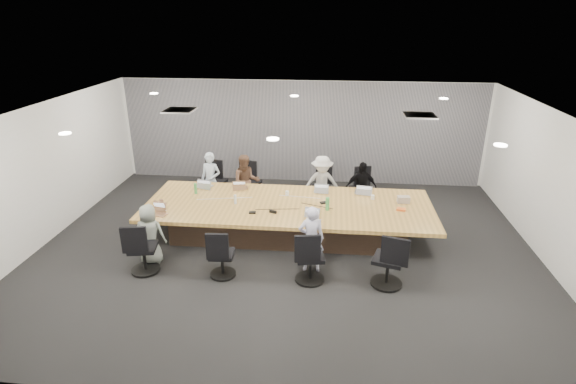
# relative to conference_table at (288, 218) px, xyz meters

# --- Properties ---
(floor) EXTENTS (10.00, 8.00, 0.00)m
(floor) POSITION_rel_conference_table_xyz_m (0.00, -0.50, -0.40)
(floor) COLOR black
(floor) RESTS_ON ground
(ceiling) EXTENTS (10.00, 8.00, 0.00)m
(ceiling) POSITION_rel_conference_table_xyz_m (0.00, -0.50, 2.40)
(ceiling) COLOR white
(ceiling) RESTS_ON wall_back
(wall_back) EXTENTS (10.00, 0.00, 2.80)m
(wall_back) POSITION_rel_conference_table_xyz_m (0.00, 3.50, 1.00)
(wall_back) COLOR silver
(wall_back) RESTS_ON ground
(wall_front) EXTENTS (10.00, 0.00, 2.80)m
(wall_front) POSITION_rel_conference_table_xyz_m (0.00, -4.50, 1.00)
(wall_front) COLOR silver
(wall_front) RESTS_ON ground
(wall_left) EXTENTS (0.00, 8.00, 2.80)m
(wall_left) POSITION_rel_conference_table_xyz_m (-5.00, -0.50, 1.00)
(wall_left) COLOR silver
(wall_left) RESTS_ON ground
(wall_right) EXTENTS (0.00, 8.00, 2.80)m
(wall_right) POSITION_rel_conference_table_xyz_m (5.00, -0.50, 1.00)
(wall_right) COLOR silver
(wall_right) RESTS_ON ground
(curtain) EXTENTS (9.80, 0.04, 2.80)m
(curtain) POSITION_rel_conference_table_xyz_m (0.00, 3.42, 1.00)
(curtain) COLOR slate
(curtain) RESTS_ON ground
(conference_table) EXTENTS (6.00, 2.20, 0.74)m
(conference_table) POSITION_rel_conference_table_xyz_m (0.00, 0.00, 0.00)
(conference_table) COLOR #3D2C21
(conference_table) RESTS_ON ground
(chair_0) EXTENTS (0.71, 0.71, 0.86)m
(chair_0) POSITION_rel_conference_table_xyz_m (-2.03, 1.70, 0.03)
(chair_0) COLOR black
(chair_0) RESTS_ON ground
(chair_1) EXTENTS (0.72, 0.72, 0.87)m
(chair_1) POSITION_rel_conference_table_xyz_m (-1.16, 1.70, 0.03)
(chair_1) COLOR black
(chair_1) RESTS_ON ground
(chair_2) EXTENTS (0.58, 0.58, 0.76)m
(chair_2) POSITION_rel_conference_table_xyz_m (0.66, 1.70, -0.02)
(chair_2) COLOR black
(chair_2) RESTS_ON ground
(chair_3) EXTENTS (0.63, 0.63, 0.76)m
(chair_3) POSITION_rel_conference_table_xyz_m (1.58, 1.70, -0.02)
(chair_3) COLOR black
(chair_3) RESTS_ON ground
(chair_4) EXTENTS (0.65, 0.65, 0.83)m
(chair_4) POSITION_rel_conference_table_xyz_m (-2.50, -1.70, 0.01)
(chair_4) COLOR black
(chair_4) RESTS_ON ground
(chair_5) EXTENTS (0.53, 0.53, 0.74)m
(chair_5) POSITION_rel_conference_table_xyz_m (-1.04, -1.70, -0.03)
(chair_5) COLOR black
(chair_5) RESTS_ON ground
(chair_6) EXTENTS (0.64, 0.64, 0.82)m
(chair_6) POSITION_rel_conference_table_xyz_m (0.55, -1.70, 0.01)
(chair_6) COLOR black
(chair_6) RESTS_ON ground
(chair_7) EXTENTS (0.73, 0.73, 0.87)m
(chair_7) POSITION_rel_conference_table_xyz_m (1.91, -1.70, 0.03)
(chair_7) COLOR black
(chair_7) RESTS_ON ground
(person_0) EXTENTS (0.55, 0.40, 1.38)m
(person_0) POSITION_rel_conference_table_xyz_m (-2.03, 1.35, 0.29)
(person_0) COLOR #AFC0D4
(person_0) RESTS_ON ground
(laptop_0) EXTENTS (0.39, 0.31, 0.02)m
(laptop_0) POSITION_rel_conference_table_xyz_m (-2.03, 0.80, 0.35)
(laptop_0) COLOR #B2B2B7
(laptop_0) RESTS_ON conference_table
(person_1) EXTENTS (0.77, 0.66, 1.35)m
(person_1) POSITION_rel_conference_table_xyz_m (-1.16, 1.35, 0.28)
(person_1) COLOR brown
(person_1) RESTS_ON ground
(laptop_1) EXTENTS (0.32, 0.25, 0.02)m
(laptop_1) POSITION_rel_conference_table_xyz_m (-1.16, 0.80, 0.35)
(laptop_1) COLOR #8C6647
(laptop_1) RESTS_ON conference_table
(person_2) EXTENTS (0.96, 0.63, 1.39)m
(person_2) POSITION_rel_conference_table_xyz_m (0.66, 1.35, 0.29)
(person_2) COLOR #ABABAB
(person_2) RESTS_ON ground
(laptop_2) EXTENTS (0.33, 0.24, 0.02)m
(laptop_2) POSITION_rel_conference_table_xyz_m (0.66, 0.80, 0.35)
(laptop_2) COLOR #B2B2B7
(laptop_2) RESTS_ON conference_table
(person_3) EXTENTS (0.79, 0.43, 1.27)m
(person_3) POSITION_rel_conference_table_xyz_m (1.58, 1.35, 0.24)
(person_3) COLOR black
(person_3) RESTS_ON ground
(laptop_3) EXTENTS (0.37, 0.28, 0.02)m
(laptop_3) POSITION_rel_conference_table_xyz_m (1.58, 0.80, 0.35)
(laptop_3) COLOR #B2B2B7
(laptop_3) RESTS_ON conference_table
(person_4) EXTENTS (0.59, 0.40, 1.19)m
(person_4) POSITION_rel_conference_table_xyz_m (-2.50, -1.35, 0.19)
(person_4) COLOR gray
(person_4) RESTS_ON ground
(laptop_4) EXTENTS (0.32, 0.26, 0.02)m
(laptop_4) POSITION_rel_conference_table_xyz_m (-2.50, -0.80, 0.35)
(laptop_4) COLOR #8C6647
(laptop_4) RESTS_ON conference_table
(person_6) EXTENTS (0.50, 0.36, 1.30)m
(person_6) POSITION_rel_conference_table_xyz_m (0.55, -1.35, 0.25)
(person_6) COLOR silver
(person_6) RESTS_ON ground
(laptop_6) EXTENTS (0.32, 0.25, 0.02)m
(laptop_6) POSITION_rel_conference_table_xyz_m (0.55, -0.80, 0.35)
(laptop_6) COLOR #B2B2B7
(laptop_6) RESTS_ON conference_table
(bottle_green_left) EXTENTS (0.08, 0.08, 0.24)m
(bottle_green_left) POSITION_rel_conference_table_xyz_m (-2.10, 0.37, 0.46)
(bottle_green_left) COLOR #419B4D
(bottle_green_left) RESTS_ON conference_table
(bottle_green_right) EXTENTS (0.10, 0.10, 0.27)m
(bottle_green_right) POSITION_rel_conference_table_xyz_m (0.82, -0.23, 0.47)
(bottle_green_right) COLOR #419B4D
(bottle_green_right) RESTS_ON conference_table
(bottle_clear) EXTENTS (0.07, 0.07, 0.20)m
(bottle_clear) POSITION_rel_conference_table_xyz_m (-1.11, -0.10, 0.44)
(bottle_clear) COLOR silver
(bottle_clear) RESTS_ON conference_table
(cup_white_far) EXTENTS (0.10, 0.10, 0.10)m
(cup_white_far) POSITION_rel_conference_table_xyz_m (-0.08, 0.48, 0.39)
(cup_white_far) COLOR white
(cup_white_far) RESTS_ON conference_table
(cup_white_near) EXTENTS (0.09, 0.09, 0.10)m
(cup_white_near) POSITION_rel_conference_table_xyz_m (1.78, 0.43, 0.39)
(cup_white_near) COLOR white
(cup_white_near) RESTS_ON conference_table
(mug_brown) EXTENTS (0.11, 0.11, 0.10)m
(mug_brown) POSITION_rel_conference_table_xyz_m (-2.65, -0.28, 0.39)
(mug_brown) COLOR brown
(mug_brown) RESTS_ON conference_table
(mic_left) EXTENTS (0.15, 0.10, 0.03)m
(mic_left) POSITION_rel_conference_table_xyz_m (-0.67, -0.53, 0.35)
(mic_left) COLOR black
(mic_left) RESTS_ON conference_table
(mic_right) EXTENTS (0.17, 0.14, 0.03)m
(mic_right) POSITION_rel_conference_table_xyz_m (0.73, 0.11, 0.35)
(mic_right) COLOR black
(mic_right) RESTS_ON conference_table
(stapler) EXTENTS (0.16, 0.09, 0.06)m
(stapler) POSITION_rel_conference_table_xyz_m (-0.26, -0.49, 0.37)
(stapler) COLOR black
(stapler) RESTS_ON conference_table
(canvas_bag) EXTENTS (0.26, 0.17, 0.14)m
(canvas_bag) POSITION_rel_conference_table_xyz_m (2.41, 0.32, 0.41)
(canvas_bag) COLOR tan
(canvas_bag) RESTS_ON conference_table
(snack_packet) EXTENTS (0.20, 0.15, 0.04)m
(snack_packet) POSITION_rel_conference_table_xyz_m (2.31, -0.09, 0.36)
(snack_packet) COLOR orange
(snack_packet) RESTS_ON conference_table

